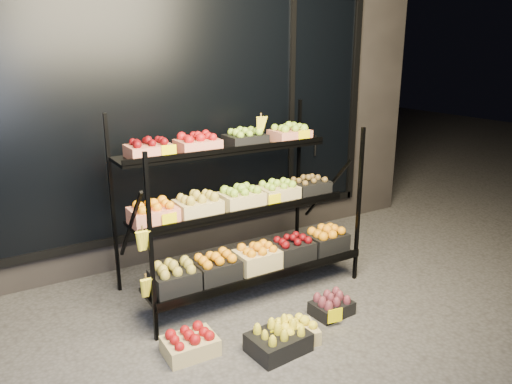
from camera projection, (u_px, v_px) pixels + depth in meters
ground at (278, 314)px, 4.26m from camera, size 24.00×24.00×0.00m
building at (158, 86)px, 5.88m from camera, size 6.00×2.08×3.50m
display_rack at (241, 209)px, 4.52m from camera, size 2.18×1.02×1.68m
tag_floor_a at (278, 341)px, 3.78m from camera, size 0.13×0.01×0.12m
tag_floor_b at (335, 320)px, 4.06m from camera, size 0.13×0.01×0.12m
floor_crate_left at (190, 343)px, 3.70m from camera, size 0.39×0.30×0.20m
floor_crate_midleft at (278, 339)px, 3.73m from camera, size 0.46×0.35×0.21m
floor_crate_midright at (295, 331)px, 3.87m from camera, size 0.40×0.33×0.18m
floor_crate_right at (332, 305)px, 4.25m from camera, size 0.35×0.27×0.18m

